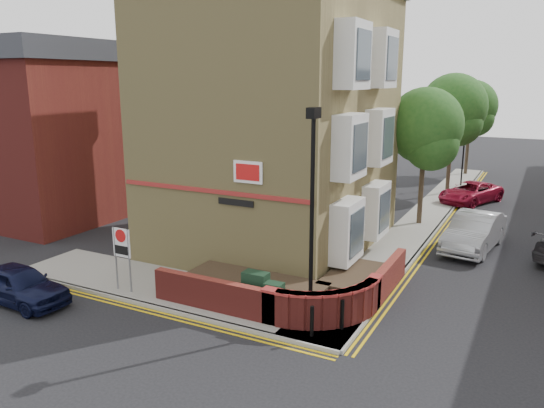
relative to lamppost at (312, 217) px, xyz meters
The scene contains 23 objects.
ground 3.90m from the lamppost, 143.13° to the right, with size 120.00×120.00×0.00m, color black.
pavement_corner 6.07m from the lamppost, behind, with size 13.00×3.00×0.12m, color gray.
pavement_main 15.17m from the lamppost, 88.45° to the left, with size 2.00×32.00×0.12m, color gray.
kerb_side 6.18m from the lamppost, 166.76° to the right, with size 13.00×0.15×0.12m, color gray.
kerb_main_near 15.22m from the lamppost, 84.60° to the left, with size 0.15×32.00×0.12m, color gray.
yellow_lines_side 6.27m from the lamppost, 164.13° to the right, with size 13.00×0.28×0.01m, color gold.
yellow_lines_main 15.26m from the lamppost, 83.64° to the left, with size 0.28×32.00×0.01m, color gold.
corner_building 8.62m from the lamppost, 123.16° to the left, with size 8.95×10.40×13.60m.
garden_wall 3.93m from the lamppost, 140.91° to the left, with size 6.80×6.00×1.20m, color maroon, non-canonical shape.
lamppost is the anchor object (origin of this frame).
utility_cabinet_large 3.24m from the lamppost, behind, with size 0.80×0.45×1.20m, color #16321F.
utility_cabinet_small 2.90m from the lamppost, 169.70° to the right, with size 0.55×0.40×1.10m, color #16321F.
bollard_near 2.91m from the lamppost, 63.43° to the right, with size 0.11×0.11×0.90m, color black.
bollard_far 2.95m from the lamppost, ahead, with size 0.11×0.11×0.90m, color black.
zone_sign 6.85m from the lamppost, behind, with size 0.72×0.07×2.20m.
side_building 17.98m from the lamppost, 157.72° to the left, with size 6.40×10.40×9.00m.
tree_near 12.92m from the lamppost, 88.22° to the left, with size 3.64×3.65×6.70m.
tree_mid 20.93m from the lamppost, 88.90° to the left, with size 4.03×4.03×7.42m.
tree_far 28.89m from the lamppost, 89.21° to the left, with size 3.81×3.81×7.00m.
traffic_light_assembly 23.82m from the lamppost, 88.07° to the left, with size 0.20×0.16×4.20m.
navy_hatchback 9.91m from the lamppost, 162.54° to the right, with size 1.50×3.72×1.27m, color black.
silver_car_near 10.76m from the lamppost, 71.40° to the left, with size 1.66×4.76×1.57m, color #999CA1.
red_car_main 19.45m from the lamppost, 84.04° to the left, with size 2.06×4.46×1.24m, color maroon.
Camera 1 is at (7.30, -12.22, 7.17)m, focal length 35.00 mm.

